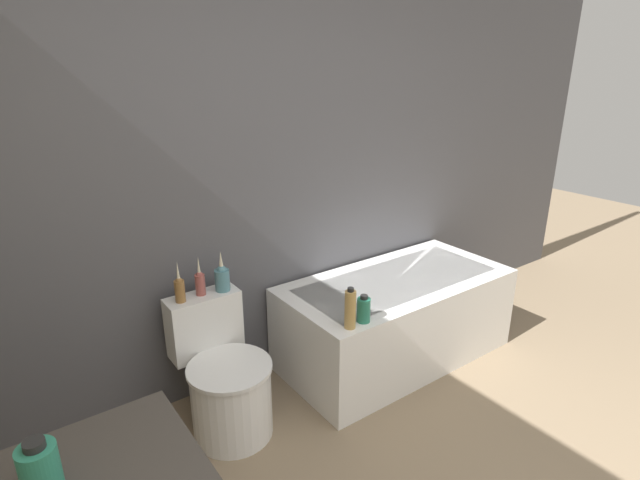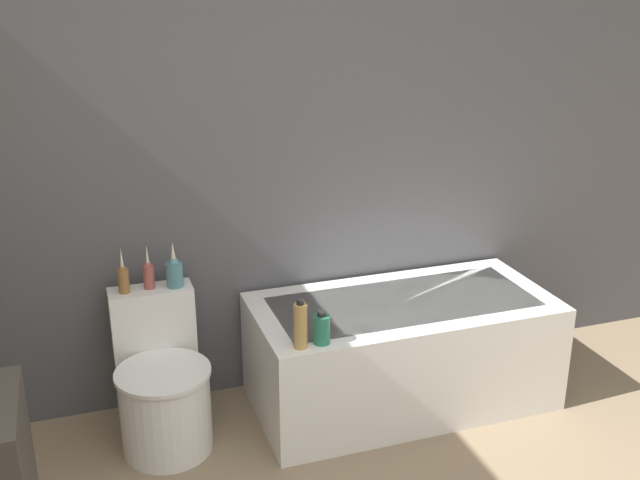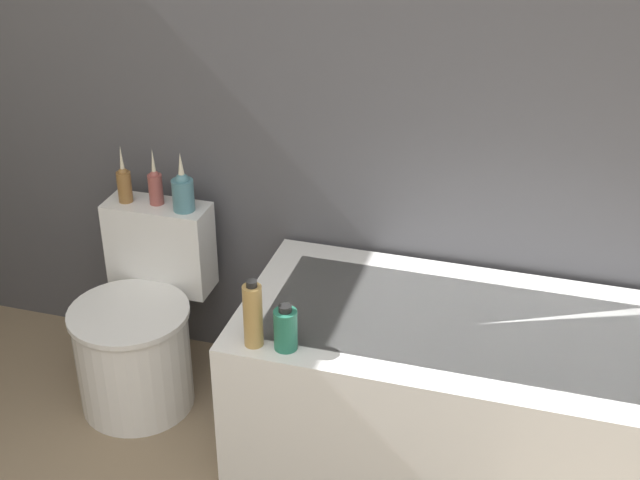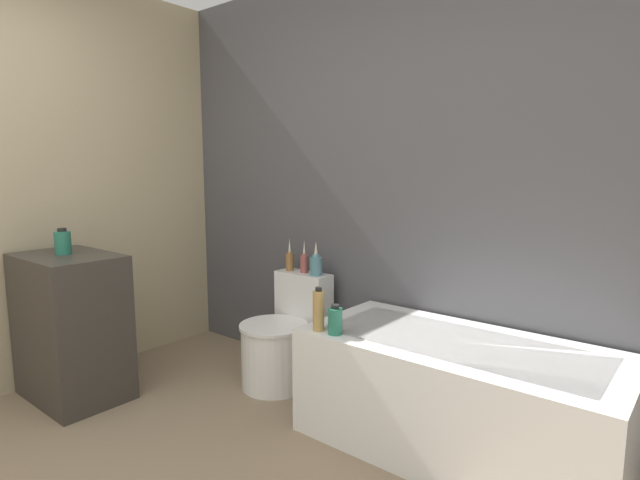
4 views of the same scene
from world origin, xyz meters
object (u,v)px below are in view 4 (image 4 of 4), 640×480
object	(u,v)px
bathtub	(457,396)
vase_gold	(290,260)
toilet	(281,341)
vase_bronze	(316,264)
vase_silver	(304,262)
soap_bottle_glass	(63,242)
shampoo_bottle_tall	(319,310)
shampoo_bottle_short	(335,321)

from	to	relation	value
bathtub	vase_gold	world-z (taller)	vase_gold
toilet	vase_bronze	distance (m)	0.55
vase_silver	vase_bronze	distance (m)	0.12
bathtub	vase_bronze	distance (m)	1.21
soap_bottle_glass	vase_bronze	bearing A→B (deg)	48.69
shampoo_bottle_tall	soap_bottle_glass	bearing A→B (deg)	-157.28
vase_gold	soap_bottle_glass	bearing A→B (deg)	-123.85
soap_bottle_glass	vase_silver	distance (m)	1.47
toilet	vase_bronze	xyz separation A→B (m)	(0.12, 0.21, 0.49)
toilet	bathtub	bearing A→B (deg)	-1.18
soap_bottle_glass	vase_bronze	world-z (taller)	soap_bottle_glass
bathtub	soap_bottle_glass	world-z (taller)	soap_bottle_glass
soap_bottle_glass	shampoo_bottle_short	size ratio (longest dim) A/B	1.02
shampoo_bottle_tall	vase_gold	bearing A→B (deg)	142.35
shampoo_bottle_short	vase_bronze	bearing A→B (deg)	136.97
vase_silver	shampoo_bottle_tall	world-z (taller)	vase_silver
bathtub	toilet	world-z (taller)	toilet
soap_bottle_glass	shampoo_bottle_tall	size ratio (longest dim) A/B	0.68
vase_silver	soap_bottle_glass	bearing A→B (deg)	-127.35
toilet	vase_gold	distance (m)	0.55
vase_bronze	shampoo_bottle_tall	bearing A→B (deg)	-49.20
shampoo_bottle_tall	bathtub	bearing A→B (deg)	25.08
vase_silver	vase_bronze	world-z (taller)	vase_bronze
vase_bronze	soap_bottle_glass	bearing A→B (deg)	-131.31
toilet	vase_silver	distance (m)	0.54
vase_silver	vase_gold	bearing A→B (deg)	-172.53
shampoo_bottle_short	soap_bottle_glass	bearing A→B (deg)	-158.30
soap_bottle_glass	vase_gold	xyz separation A→B (m)	(0.77, 1.14, -0.18)
vase_gold	vase_silver	xyz separation A→B (m)	(0.12, 0.02, -0.00)
soap_bottle_glass	vase_silver	bearing A→B (deg)	52.65
vase_gold	vase_bronze	distance (m)	0.23
shampoo_bottle_tall	shampoo_bottle_short	bearing A→B (deg)	5.43
bathtub	shampoo_bottle_tall	world-z (taller)	shampoo_bottle_tall
vase_bronze	shampoo_bottle_tall	distance (m)	0.71
toilet	shampoo_bottle_tall	bearing A→B (deg)	-29.10
vase_gold	shampoo_bottle_short	bearing A→B (deg)	-33.51
toilet	shampoo_bottle_short	world-z (taller)	shampoo_bottle_short
bathtub	shampoo_bottle_short	world-z (taller)	shampoo_bottle_short
vase_gold	shampoo_bottle_short	size ratio (longest dim) A/B	1.46
soap_bottle_glass	bathtub	bearing A→B (deg)	23.44
toilet	vase_gold	size ratio (longest dim) A/B	3.12
bathtub	vase_bronze	world-z (taller)	vase_bronze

